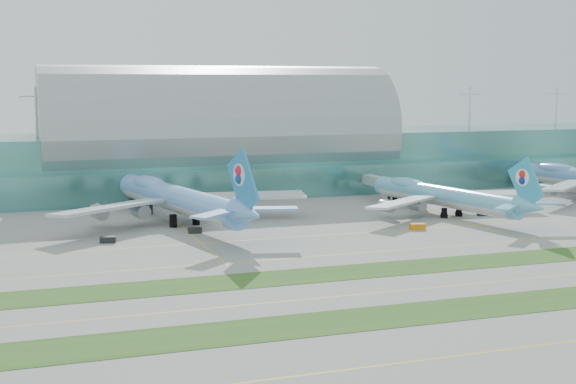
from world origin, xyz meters
name	(u,v)px	position (x,y,z in m)	size (l,w,h in m)	color
ground	(378,272)	(0.00, 0.00, 0.00)	(700.00, 700.00, 0.00)	gray
terminal	(219,150)	(0.01, 128.79, 14.23)	(340.00, 69.10, 36.00)	#3D7A75
grass_strip_near	(451,310)	(0.00, -28.00, 0.04)	(420.00, 12.00, 0.08)	#2D591E
grass_strip_far	(374,270)	(0.00, 2.00, 0.04)	(420.00, 12.00, 0.08)	#2D591E
taxiline_a	(523,348)	(0.00, -48.00, 0.01)	(420.00, 0.35, 0.01)	yellow
taxiline_b	(411,290)	(0.00, -14.00, 0.01)	(420.00, 0.35, 0.01)	yellow
taxiline_c	(343,254)	(0.00, 18.00, 0.01)	(420.00, 0.35, 0.01)	yellow
taxiline_d	(308,236)	(0.00, 40.00, 0.01)	(420.00, 0.35, 0.01)	yellow
airliner_b	(177,197)	(-26.73, 68.55, 7.02)	(70.92, 81.76, 22.75)	#6BA2EC
airliner_c	(442,195)	(47.06, 57.32, 5.86)	(59.44, 68.42, 18.99)	#62B6D9
gse_c	(108,240)	(-47.29, 47.73, 0.75)	(3.65, 1.88, 1.50)	black
gse_d	(195,230)	(-25.29, 53.08, 0.68)	(3.38, 1.96, 1.37)	black
gse_e	(417,227)	(29.65, 39.21, 0.78)	(3.86, 2.18, 1.57)	orange
gse_f	(483,213)	(57.57, 52.55, 0.67)	(3.23, 1.61, 1.33)	black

